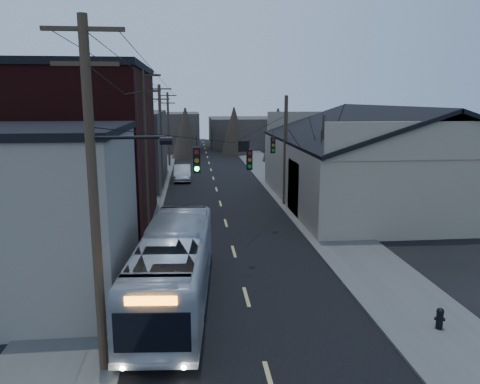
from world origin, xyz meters
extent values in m
cube|color=black|center=(0.00, 30.00, 0.01)|extent=(9.00, 110.00, 0.02)
cube|color=#474744|center=(-6.50, 30.00, 0.06)|extent=(4.00, 110.00, 0.12)
cube|color=#474744|center=(6.50, 30.00, 0.06)|extent=(4.00, 110.00, 0.12)
cube|color=slate|center=(-9.00, 9.00, 3.50)|extent=(8.00, 8.00, 7.00)
cube|color=black|center=(-10.00, 20.00, 5.00)|extent=(10.00, 12.00, 10.00)
cube|color=#38312D|center=(-9.50, 36.00, 3.50)|extent=(9.00, 14.00, 7.00)
cube|color=gray|center=(13.00, 25.00, 2.50)|extent=(16.00, 20.00, 5.00)
cube|color=black|center=(9.00, 25.00, 6.30)|extent=(8.16, 20.60, 2.86)
cube|color=black|center=(17.00, 25.00, 6.30)|extent=(8.16, 20.60, 2.86)
cube|color=#38312D|center=(-6.00, 65.00, 3.00)|extent=(10.00, 12.00, 6.00)
cube|color=#38312D|center=(7.00, 70.00, 2.50)|extent=(12.00, 14.00, 5.00)
cone|color=black|center=(6.50, 20.00, 3.60)|extent=(0.40, 0.40, 7.20)
cylinder|color=#382B1E|center=(-5.00, 3.00, 5.25)|extent=(0.28, 0.28, 10.50)
cube|color=#382B1E|center=(-5.00, 3.00, 10.10)|extent=(2.20, 0.12, 0.12)
cylinder|color=#382B1E|center=(-5.00, 18.00, 5.00)|extent=(0.28, 0.28, 10.00)
cube|color=#382B1E|center=(-5.00, 18.00, 9.60)|extent=(2.20, 0.12, 0.12)
cylinder|color=#382B1E|center=(-5.00, 33.00, 4.75)|extent=(0.28, 0.28, 9.50)
cube|color=#382B1E|center=(-5.00, 33.00, 9.10)|extent=(2.20, 0.12, 0.12)
cylinder|color=#382B1E|center=(-5.00, 48.00, 4.50)|extent=(0.28, 0.28, 9.00)
cube|color=#382B1E|center=(-5.00, 48.00, 8.60)|extent=(2.20, 0.12, 0.12)
cylinder|color=#382B1E|center=(5.00, 25.00, 4.25)|extent=(0.28, 0.28, 8.50)
cube|color=black|center=(-2.00, 7.50, 5.95)|extent=(0.28, 0.20, 1.00)
cube|color=black|center=(0.60, 12.00, 5.35)|extent=(0.28, 0.20, 1.00)
cube|color=black|center=(2.80, 18.00, 5.45)|extent=(0.28, 0.20, 1.00)
imported|color=#B6BAC3|center=(-3.00, 7.76, 1.56)|extent=(3.48, 11.36, 3.12)
imported|color=#B6B9BF|center=(-3.21, 37.17, 0.79)|extent=(1.76, 4.84, 1.58)
cylinder|color=black|center=(6.58, 4.34, 0.43)|extent=(0.25, 0.25, 0.62)
sphere|color=black|center=(6.58, 4.34, 0.77)|extent=(0.27, 0.27, 0.27)
cylinder|color=black|center=(6.58, 4.34, 0.48)|extent=(0.38, 0.25, 0.12)
camera|label=1|loc=(-2.17, -10.43, 8.29)|focal=35.00mm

